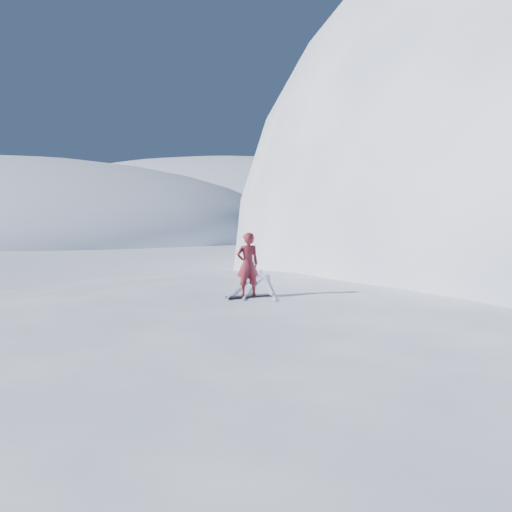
{
  "coord_description": "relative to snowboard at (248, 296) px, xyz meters",
  "views": [
    {
      "loc": [
        2.13,
        -10.71,
        5.09
      ],
      "look_at": [
        -1.38,
        3.15,
        3.5
      ],
      "focal_mm": 32.0,
      "sensor_mm": 36.0,
      "label": 1
    }
  ],
  "objects": [
    {
      "name": "wind_bumps",
      "position": [
        0.82,
        -0.03,
        -2.41
      ],
      "size": [
        16.0,
        14.4,
        1.0
      ],
      "color": "white",
      "rests_on": "ground"
    },
    {
      "name": "peak_shoulder",
      "position": [
        11.38,
        17.85,
        -2.41
      ],
      "size": [
        28.0,
        24.0,
        18.0
      ],
      "primitive_type": "ellipsoid",
      "color": "white",
      "rests_on": "ground"
    },
    {
      "name": "near_ridge",
      "position": [
        2.38,
        0.85,
        -2.41
      ],
      "size": [
        36.0,
        28.0,
        4.8
      ],
      "primitive_type": "ellipsoid",
      "color": "white",
      "rests_on": "ground"
    },
    {
      "name": "board_tracks",
      "position": [
        -0.4,
        2.44,
        0.01
      ],
      "size": [
        2.11,
        5.97,
        0.04
      ],
      "color": "silver",
      "rests_on": "ground"
    },
    {
      "name": "far_ridge_c",
      "position": [
        -38.62,
        107.85,
        -2.41
      ],
      "size": [
        140.0,
        90.0,
        36.0
      ],
      "primitive_type": "ellipsoid",
      "color": "white",
      "rests_on": "ground"
    },
    {
      "name": "ground",
      "position": [
        1.38,
        -2.15,
        -2.41
      ],
      "size": [
        400.0,
        400.0,
        0.0
      ],
      "primitive_type": "plane",
      "color": "white",
      "rests_on": "ground"
    },
    {
      "name": "snowboard",
      "position": [
        0.0,
        0.0,
        0.0
      ],
      "size": [
        1.25,
        0.97,
        0.02
      ],
      "primitive_type": "cube",
      "rotation": [
        0.0,
        0.0,
        0.6
      ],
      "color": "black",
      "rests_on": "near_ridge"
    },
    {
      "name": "snowboarder",
      "position": [
        0.0,
        0.0,
        0.95
      ],
      "size": [
        0.82,
        0.76,
        1.88
      ],
      "primitive_type": "imported",
      "rotation": [
        0.0,
        0.0,
        3.74
      ],
      "color": "maroon",
      "rests_on": "snowboard"
    }
  ]
}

